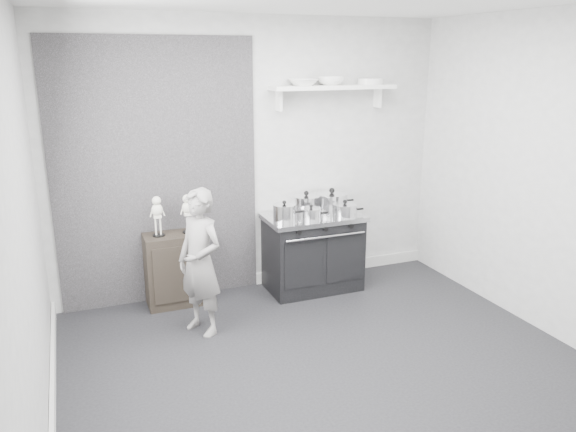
# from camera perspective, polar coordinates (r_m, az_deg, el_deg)

# --- Properties ---
(ground) EXTENTS (4.00, 4.00, 0.00)m
(ground) POSITION_cam_1_polar(r_m,az_deg,el_deg) (4.49, 4.27, -15.11)
(ground) COLOR black
(ground) RESTS_ON ground
(room_shell) EXTENTS (4.02, 3.62, 2.71)m
(room_shell) POSITION_cam_1_polar(r_m,az_deg,el_deg) (4.01, 2.66, 6.21)
(room_shell) COLOR #A6A6A4
(room_shell) RESTS_ON ground
(wall_shelf) EXTENTS (1.30, 0.26, 0.24)m
(wall_shelf) POSITION_cam_1_polar(r_m,az_deg,el_deg) (5.72, 4.59, 12.80)
(wall_shelf) COLOR white
(wall_shelf) RESTS_ON room_shell
(stove) EXTENTS (0.98, 0.61, 0.78)m
(stove) POSITION_cam_1_polar(r_m,az_deg,el_deg) (5.74, 2.54, -3.64)
(stove) COLOR black
(stove) RESTS_ON ground
(side_cabinet) EXTENTS (0.54, 0.32, 0.71)m
(side_cabinet) POSITION_cam_1_polar(r_m,az_deg,el_deg) (5.49, -11.42, -5.34)
(side_cabinet) COLOR black
(side_cabinet) RESTS_ON ground
(child) EXTENTS (0.50, 0.56, 1.27)m
(child) POSITION_cam_1_polar(r_m,az_deg,el_deg) (4.81, -8.90, -4.68)
(child) COLOR gray
(child) RESTS_ON ground
(pot_front_left) EXTENTS (0.31, 0.22, 0.20)m
(pot_front_left) POSITION_cam_1_polar(r_m,az_deg,el_deg) (5.40, -0.37, 0.37)
(pot_front_left) COLOR silver
(pot_front_left) RESTS_ON stove
(pot_back_left) EXTENTS (0.37, 0.29, 0.22)m
(pot_back_left) POSITION_cam_1_polar(r_m,az_deg,el_deg) (5.72, 1.87, 1.28)
(pot_back_left) COLOR silver
(pot_back_left) RESTS_ON stove
(pot_back_right) EXTENTS (0.42, 0.33, 0.23)m
(pot_back_right) POSITION_cam_1_polar(r_m,az_deg,el_deg) (5.82, 4.46, 1.51)
(pot_back_right) COLOR silver
(pot_back_right) RESTS_ON stove
(pot_front_right) EXTENTS (0.33, 0.24, 0.17)m
(pot_front_right) POSITION_cam_1_polar(r_m,az_deg,el_deg) (5.59, 5.79, 0.63)
(pot_front_right) COLOR silver
(pot_front_right) RESTS_ON stove
(pot_front_center) EXTENTS (0.28, 0.20, 0.15)m
(pot_front_center) POSITION_cam_1_polar(r_m,az_deg,el_deg) (5.45, 2.36, 0.25)
(pot_front_center) COLOR silver
(pot_front_center) RESTS_ON stove
(skeleton_full) EXTENTS (0.12, 0.08, 0.44)m
(skeleton_full) POSITION_cam_1_polar(r_m,az_deg,el_deg) (5.30, -13.14, 0.28)
(skeleton_full) COLOR silver
(skeleton_full) RESTS_ON side_cabinet
(skeleton_torso) EXTENTS (0.12, 0.08, 0.43)m
(skeleton_torso) POSITION_cam_1_polar(r_m,az_deg,el_deg) (5.34, -10.17, 0.52)
(skeleton_torso) COLOR silver
(skeleton_torso) RESTS_ON side_cabinet
(bowl_large) EXTENTS (0.27, 0.27, 0.07)m
(bowl_large) POSITION_cam_1_polar(r_m,az_deg,el_deg) (5.57, 1.53, 13.44)
(bowl_large) COLOR white
(bowl_large) RESTS_ON wall_shelf
(bowl_small) EXTENTS (0.27, 0.27, 0.08)m
(bowl_small) POSITION_cam_1_polar(r_m,az_deg,el_deg) (5.70, 4.36, 13.53)
(bowl_small) COLOR white
(bowl_small) RESTS_ON wall_shelf
(plate_stack) EXTENTS (0.26, 0.26, 0.06)m
(plate_stack) POSITION_cam_1_polar(r_m,az_deg,el_deg) (5.91, 8.38, 13.38)
(plate_stack) COLOR silver
(plate_stack) RESTS_ON wall_shelf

